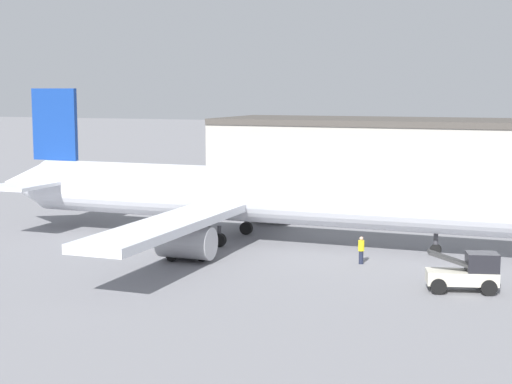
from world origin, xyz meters
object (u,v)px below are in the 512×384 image
Objects in this scene: airplane at (243,195)px; baggage_tug at (192,243)px; ground_crew_worker at (361,249)px; belt_loader_truck at (467,273)px.

airplane is 13.19× the size of baggage_tug.
airplane reaches higher than ground_crew_worker.
baggage_tug is at bearing -98.25° from airplane.
airplane is 6.58m from baggage_tug.
ground_crew_worker is 7.84m from belt_loader_truck.
belt_loader_truck is (6.54, -4.33, 0.12)m from ground_crew_worker.
airplane is at bearing 136.78° from belt_loader_truck.
baggage_tug is 16.63m from belt_loader_truck.
belt_loader_truck is (16.49, -2.16, 0.07)m from baggage_tug.
airplane is at bearing 125.08° from ground_crew_worker.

